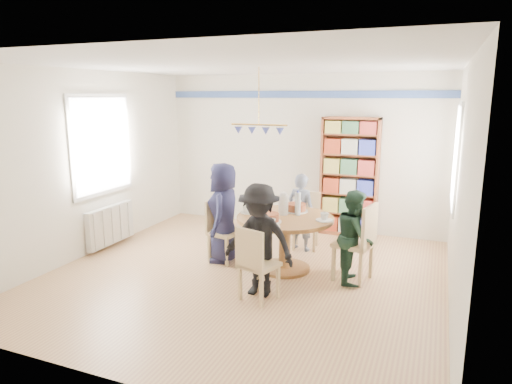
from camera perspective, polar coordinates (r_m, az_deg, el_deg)
The scene contains 14 objects.
ground at distance 6.14m, azimuth -1.43°, elevation -10.36°, with size 5.00×5.00×0.00m, color tan.
room_shell at distance 6.61m, azimuth -0.57°, elevation 6.04°, with size 5.00×5.00×5.00m.
radiator at distance 7.50m, azimuth -17.72°, elevation -3.94°, with size 0.12×1.00×0.60m.
dining_table at distance 6.16m, azimuth 3.64°, elevation -4.80°, with size 1.30×1.30×0.75m.
chair_left at distance 6.56m, azimuth -4.47°, elevation -4.40°, with size 0.47×0.47×0.89m.
chair_right at distance 5.93m, azimuth 12.87°, elevation -5.78°, with size 0.53×0.53×1.01m.
chair_far at distance 7.14m, azimuth 6.35°, elevation -3.16°, with size 0.43×0.43×0.87m.
chair_near at distance 5.25m, azimuth -0.12°, elevation -8.63°, with size 0.49×0.49×0.88m.
person_left at distance 6.47m, azimuth -4.07°, elevation -2.58°, with size 0.69×0.45×1.42m, color #171834.
person_right at distance 5.89m, azimuth 12.26°, elevation -5.46°, with size 0.58×0.45×1.19m, color #172F21.
person_far at distance 6.97m, azimuth 5.64°, elevation -2.51°, with size 0.43×0.28×1.19m, color gray.
person_near at distance 5.36m, azimuth 0.40°, elevation -6.05°, with size 0.87×0.50×1.35m, color black.
bookshelf at distance 7.79m, azimuth 11.59°, elevation 1.73°, with size 0.95×0.28×1.99m.
tableware at distance 6.12m, azimuth 3.50°, elevation -2.31°, with size 1.29×1.29×0.34m.
Camera 1 is at (2.27, -5.20, 2.34)m, focal length 32.00 mm.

